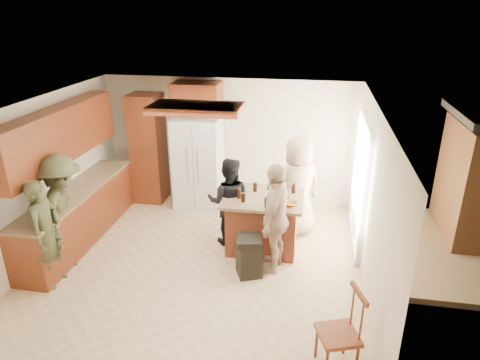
% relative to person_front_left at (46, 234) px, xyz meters
% --- Properties ---
extents(room_shell, '(8.00, 5.20, 5.00)m').
position_rel_person_front_left_xyz_m(room_shell, '(6.32, 2.48, 0.06)').
color(room_shell, tan).
rests_on(room_shell, ground).
extents(person_front_left, '(0.47, 0.62, 1.62)m').
position_rel_person_front_left_xyz_m(person_front_left, '(0.00, 0.00, 0.00)').
color(person_front_left, '#3A3E24').
rests_on(person_front_left, ground).
extents(person_behind_left, '(0.77, 0.51, 1.52)m').
position_rel_person_front_left_xyz_m(person_behind_left, '(2.29, 1.59, -0.05)').
color(person_behind_left, black).
rests_on(person_behind_left, ground).
extents(person_behind_right, '(1.04, 0.96, 1.78)m').
position_rel_person_front_left_xyz_m(person_behind_right, '(3.39, 2.13, 0.08)').
color(person_behind_right, tan).
rests_on(person_behind_right, ground).
extents(person_side_right, '(0.70, 1.09, 1.71)m').
position_rel_person_front_left_xyz_m(person_side_right, '(3.12, 0.95, 0.05)').
color(person_side_right, tan).
rests_on(person_side_right, ground).
extents(person_counter, '(0.81, 1.25, 1.78)m').
position_rel_person_front_left_xyz_m(person_counter, '(-0.05, 0.57, 0.08)').
color(person_counter, '#383921').
rests_on(person_counter, ground).
extents(left_cabinetry, '(0.64, 3.00, 2.30)m').
position_rel_person_front_left_xyz_m(left_cabinetry, '(-0.30, 1.24, 0.15)').
color(left_cabinetry, maroon).
rests_on(left_cabinetry, ground).
extents(back_wall_units, '(1.80, 0.60, 2.45)m').
position_rel_person_front_left_xyz_m(back_wall_units, '(0.61, 3.04, 0.57)').
color(back_wall_units, maroon).
rests_on(back_wall_units, ground).
extents(refrigerator, '(0.90, 0.76, 1.80)m').
position_rel_person_front_left_xyz_m(refrigerator, '(1.40, 2.96, 0.09)').
color(refrigerator, white).
rests_on(refrigerator, ground).
extents(kitchen_island, '(1.28, 1.03, 0.93)m').
position_rel_person_front_left_xyz_m(kitchen_island, '(2.87, 1.52, -0.34)').
color(kitchen_island, '#AA492C').
rests_on(kitchen_island, ground).
extents(island_items, '(0.99, 0.66, 0.15)m').
position_rel_person_front_left_xyz_m(island_items, '(3.04, 1.40, 0.17)').
color(island_items, silver).
rests_on(island_items, kitchen_island).
extents(trash_bin, '(0.44, 0.44, 0.63)m').
position_rel_person_front_left_xyz_m(trash_bin, '(2.77, 0.70, -0.49)').
color(trash_bin, black).
rests_on(trash_bin, ground).
extents(spindle_chair, '(0.53, 0.53, 0.99)m').
position_rel_person_front_left_xyz_m(spindle_chair, '(4.02, -0.88, -0.36)').
color(spindle_chair, maroon).
rests_on(spindle_chair, ground).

